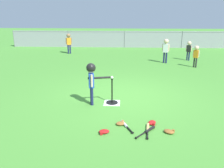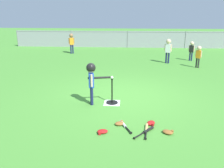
{
  "view_description": "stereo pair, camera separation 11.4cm",
  "coord_description": "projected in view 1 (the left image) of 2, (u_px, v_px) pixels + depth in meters",
  "views": [
    {
      "loc": [
        -0.01,
        -6.48,
        2.4
      ],
      "look_at": [
        -0.32,
        -0.57,
        0.55
      ],
      "focal_mm": 36.91,
      "sensor_mm": 36.0,
      "label": 1
    },
    {
      "loc": [
        0.11,
        -6.47,
        2.4
      ],
      "look_at": [
        -0.32,
        -0.57,
        0.55
      ],
      "focal_mm": 36.91,
      "sensor_mm": 36.0,
      "label": 2
    }
  ],
  "objects": [
    {
      "name": "fielder_near_left",
      "position": [
        166.0,
        48.0,
        11.17
      ],
      "size": [
        0.33,
        0.23,
        1.18
      ],
      "color": "#191E4C",
      "rests_on": "ground_plane"
    },
    {
      "name": "spare_bat_black",
      "position": [
        148.0,
        131.0,
        4.82
      ],
      "size": [
        0.46,
        0.52,
        0.06
      ],
      "color": "black",
      "rests_on": "ground_plane"
    },
    {
      "name": "baseball_on_tee",
      "position": [
        112.0,
        77.0,
        6.15
      ],
      "size": [
        0.07,
        0.07,
        0.07
      ],
      "primitive_type": "sphere",
      "color": "white",
      "rests_on": "batting_tee"
    },
    {
      "name": "batting_tee",
      "position": [
        112.0,
        99.0,
        6.34
      ],
      "size": [
        0.32,
        0.32,
        0.7
      ],
      "color": "black",
      "rests_on": "ground_plane"
    },
    {
      "name": "glove_outfield_drop",
      "position": [
        169.0,
        131.0,
        4.78
      ],
      "size": [
        0.27,
        0.25,
        0.07
      ],
      "color": "brown",
      "rests_on": "ground_plane"
    },
    {
      "name": "fielder_deep_left",
      "position": [
        196.0,
        53.0,
        10.3
      ],
      "size": [
        0.24,
        0.21,
        0.99
      ],
      "color": "#262626",
      "rests_on": "ground_plane"
    },
    {
      "name": "outfield_fence",
      "position": [
        125.0,
        39.0,
        16.2
      ],
      "size": [
        16.06,
        0.06,
        1.15
      ],
      "color": "slate",
      "rests_on": "ground_plane"
    },
    {
      "name": "glove_tossed_aside",
      "position": [
        121.0,
        123.0,
        5.13
      ],
      "size": [
        0.26,
        0.22,
        0.07
      ],
      "color": "brown",
      "rests_on": "ground_plane"
    },
    {
      "name": "ground_plane",
      "position": [
        124.0,
        96.0,
        6.89
      ],
      "size": [
        60.0,
        60.0,
        0.0
      ],
      "primitive_type": "plane",
      "color": "#478C33"
    },
    {
      "name": "home_plate",
      "position": [
        112.0,
        103.0,
        6.37
      ],
      "size": [
        0.44,
        0.44,
        0.01
      ],
      "primitive_type": "cube",
      "color": "white",
      "rests_on": "ground_plane"
    },
    {
      "name": "glove_by_plate",
      "position": [
        104.0,
        132.0,
        4.77
      ],
      "size": [
        0.25,
        0.21,
        0.07
      ],
      "color": "#B21919",
      "rests_on": "ground_plane"
    },
    {
      "name": "spare_bat_wood",
      "position": [
        148.0,
        129.0,
        4.9
      ],
      "size": [
        0.13,
        0.63,
        0.06
      ],
      "color": "#DBB266",
      "rests_on": "ground_plane"
    },
    {
      "name": "batter_child",
      "position": [
        91.0,
        75.0,
        6.04
      ],
      "size": [
        0.63,
        0.32,
        1.14
      ],
      "color": "#191E4C",
      "rests_on": "ground_plane"
    },
    {
      "name": "glove_near_bats",
      "position": [
        152.0,
        123.0,
        5.16
      ],
      "size": [
        0.24,
        0.27,
        0.07
      ],
      "color": "#B21919",
      "rests_on": "ground_plane"
    },
    {
      "name": "fielder_deep_center",
      "position": [
        189.0,
        48.0,
        11.8
      ],
      "size": [
        0.26,
        0.2,
        0.99
      ],
      "color": "#191E4C",
      "rests_on": "ground_plane"
    },
    {
      "name": "spare_bat_silver",
      "position": [
        125.0,
        125.0,
        5.06
      ],
      "size": [
        0.29,
        0.55,
        0.06
      ],
      "color": "silver",
      "rests_on": "ground_plane"
    },
    {
      "name": "fielder_deep_right",
      "position": [
        69.0,
        41.0,
        13.73
      ],
      "size": [
        0.34,
        0.24,
        1.2
      ],
      "color": "#191E4C",
      "rests_on": "ground_plane"
    }
  ]
}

